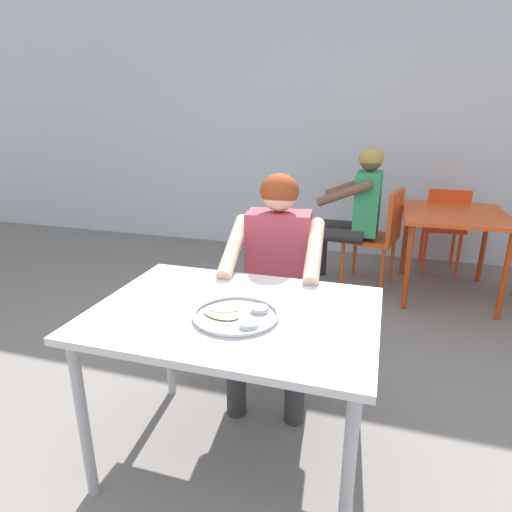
{
  "coord_description": "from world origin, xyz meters",
  "views": [
    {
      "loc": [
        0.49,
        -1.43,
        1.49
      ],
      "look_at": [
        -0.03,
        0.29,
        0.89
      ],
      "focal_mm": 30.07,
      "sensor_mm": 36.0,
      "label": 1
    }
  ],
  "objects_px": {
    "diner_foreground": "(276,266)",
    "chair_red_far": "(444,223)",
    "table_background_red": "(454,222)",
    "thali_tray": "(236,315)",
    "chair_foreground": "(282,285)",
    "patron_background": "(357,205)",
    "table_foreground": "(235,327)",
    "chair_red_left": "(380,232)"
  },
  "relations": [
    {
      "from": "thali_tray",
      "to": "patron_background",
      "type": "bearing_deg",
      "value": 83.23
    },
    {
      "from": "patron_background",
      "to": "chair_red_far",
      "type": "bearing_deg",
      "value": 35.46
    },
    {
      "from": "patron_background",
      "to": "chair_red_left",
      "type": "bearing_deg",
      "value": 6.41
    },
    {
      "from": "diner_foreground",
      "to": "chair_red_far",
      "type": "xyz_separation_m",
      "value": [
        1.09,
        2.25,
        -0.23
      ]
    },
    {
      "from": "chair_red_left",
      "to": "patron_background",
      "type": "bearing_deg",
      "value": -173.59
    },
    {
      "from": "thali_tray",
      "to": "diner_foreground",
      "type": "xyz_separation_m",
      "value": [
        -0.02,
        0.68,
        -0.03
      ]
    },
    {
      "from": "table_foreground",
      "to": "chair_red_far",
      "type": "relative_size",
      "value": 1.36
    },
    {
      "from": "chair_foreground",
      "to": "patron_background",
      "type": "xyz_separation_m",
      "value": [
        0.31,
        1.46,
        0.21
      ]
    },
    {
      "from": "table_foreground",
      "to": "thali_tray",
      "type": "height_order",
      "value": "thali_tray"
    },
    {
      "from": "table_background_red",
      "to": "patron_background",
      "type": "relative_size",
      "value": 0.76
    },
    {
      "from": "table_foreground",
      "to": "table_background_red",
      "type": "relative_size",
      "value": 1.2
    },
    {
      "from": "patron_background",
      "to": "table_background_red",
      "type": "bearing_deg",
      "value": -0.26
    },
    {
      "from": "diner_foreground",
      "to": "chair_red_left",
      "type": "relative_size",
      "value": 1.37
    },
    {
      "from": "diner_foreground",
      "to": "table_background_red",
      "type": "bearing_deg",
      "value": 57.12
    },
    {
      "from": "table_foreground",
      "to": "thali_tray",
      "type": "relative_size",
      "value": 3.37
    },
    {
      "from": "diner_foreground",
      "to": "chair_red_far",
      "type": "relative_size",
      "value": 1.44
    },
    {
      "from": "thali_tray",
      "to": "chair_red_left",
      "type": "height_order",
      "value": "chair_red_left"
    },
    {
      "from": "thali_tray",
      "to": "chair_red_left",
      "type": "relative_size",
      "value": 0.38
    },
    {
      "from": "thali_tray",
      "to": "chair_red_far",
      "type": "distance_m",
      "value": 3.12
    },
    {
      "from": "table_background_red",
      "to": "diner_foreground",
      "type": "bearing_deg",
      "value": -122.88
    },
    {
      "from": "table_foreground",
      "to": "diner_foreground",
      "type": "bearing_deg",
      "value": 88.62
    },
    {
      "from": "table_background_red",
      "to": "thali_tray",
      "type": "bearing_deg",
      "value": -114.43
    },
    {
      "from": "thali_tray",
      "to": "table_background_red",
      "type": "relative_size",
      "value": 0.36
    },
    {
      "from": "diner_foreground",
      "to": "chair_foreground",
      "type": "bearing_deg",
      "value": 94.42
    },
    {
      "from": "thali_tray",
      "to": "chair_red_far",
      "type": "relative_size",
      "value": 0.4
    },
    {
      "from": "table_foreground",
      "to": "thali_tray",
      "type": "distance_m",
      "value": 0.11
    },
    {
      "from": "chair_foreground",
      "to": "thali_tray",
      "type": "bearing_deg",
      "value": -87.89
    },
    {
      "from": "table_foreground",
      "to": "diner_foreground",
      "type": "relative_size",
      "value": 0.95
    },
    {
      "from": "table_background_red",
      "to": "chair_red_far",
      "type": "distance_m",
      "value": 0.59
    },
    {
      "from": "table_foreground",
      "to": "patron_background",
      "type": "xyz_separation_m",
      "value": [
        0.31,
        2.29,
        0.07
      ]
    },
    {
      "from": "chair_red_far",
      "to": "diner_foreground",
      "type": "bearing_deg",
      "value": -115.84
    },
    {
      "from": "diner_foreground",
      "to": "patron_background",
      "type": "height_order",
      "value": "patron_background"
    },
    {
      "from": "thali_tray",
      "to": "table_background_red",
      "type": "xyz_separation_m",
      "value": [
        1.07,
        2.35,
        -0.12
      ]
    },
    {
      "from": "thali_tray",
      "to": "chair_red_far",
      "type": "xyz_separation_m",
      "value": [
        1.07,
        2.92,
        -0.26
      ]
    },
    {
      "from": "table_foreground",
      "to": "chair_red_left",
      "type": "distance_m",
      "value": 2.38
    },
    {
      "from": "chair_red_far",
      "to": "chair_foreground",
      "type": "bearing_deg",
      "value": -118.66
    },
    {
      "from": "diner_foreground",
      "to": "chair_red_left",
      "type": "bearing_deg",
      "value": 73.36
    },
    {
      "from": "chair_foreground",
      "to": "diner_foreground",
      "type": "bearing_deg",
      "value": -85.58
    },
    {
      "from": "table_background_red",
      "to": "chair_red_left",
      "type": "xyz_separation_m",
      "value": [
        -0.58,
        0.03,
        -0.13
      ]
    },
    {
      "from": "chair_red_left",
      "to": "chair_red_far",
      "type": "height_order",
      "value": "chair_red_left"
    },
    {
      "from": "chair_red_left",
      "to": "patron_background",
      "type": "height_order",
      "value": "patron_background"
    },
    {
      "from": "table_foreground",
      "to": "thali_tray",
      "type": "xyz_separation_m",
      "value": [
        0.03,
        -0.06,
        0.09
      ]
    }
  ]
}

